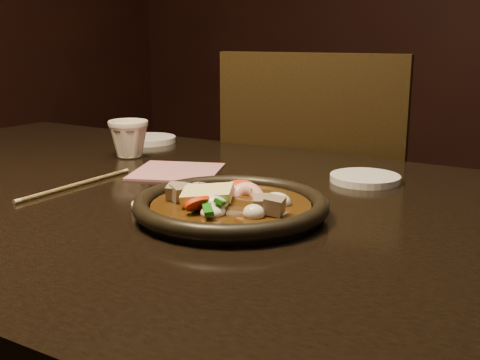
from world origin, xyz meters
The scene contains 10 objects.
table centered at (0.00, 0.00, 0.67)m, with size 1.60×0.90×0.75m.
chair centered at (0.02, 0.61, 0.52)m, with size 0.51×0.51×0.96m.
plate centered at (0.16, -0.05, 0.76)m, with size 0.28×0.28×0.03m.
stirfry centered at (0.16, -0.05, 0.77)m, with size 0.19×0.19×0.06m.
soy_dish centered at (0.07, -0.08, 0.76)m, with size 0.10×0.10×0.01m, color white.
saucer_left centered at (-0.32, 0.35, 0.76)m, with size 0.13×0.13×0.01m, color white.
saucer_right centered at (0.26, 0.24, 0.76)m, with size 0.12×0.12×0.01m, color white.
tea_cup centered at (-0.24, 0.19, 0.79)m, with size 0.08×0.08×0.08m, color beige.
chopsticks centered at (-0.15, -0.04, 0.75)m, with size 0.01×0.25×0.01m.
napkin centered at (-0.07, 0.13, 0.75)m, with size 0.16×0.16×0.00m, color #AD6A71.
Camera 1 is at (0.60, -0.75, 1.01)m, focal length 45.00 mm.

